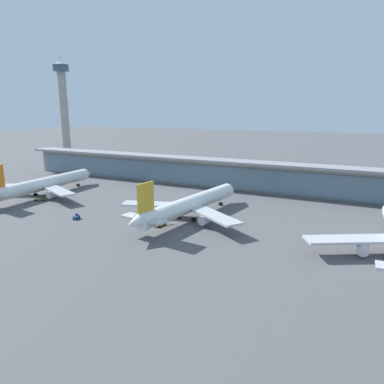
# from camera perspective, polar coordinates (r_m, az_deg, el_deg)

# --- Properties ---
(ground_plane) EXTENTS (1200.00, 1200.00, 0.00)m
(ground_plane) POSITION_cam_1_polar(r_m,az_deg,el_deg) (133.49, -2.75, -4.71)
(ground_plane) COLOR #515154
(airliner_left_stand) EXTENTS (52.18, 67.88, 18.08)m
(airliner_left_stand) POSITION_cam_1_polar(r_m,az_deg,el_deg) (185.96, -22.65, 1.15)
(airliner_left_stand) COLOR white
(airliner_left_stand) RESTS_ON ground
(airliner_centre_stand) EXTENTS (51.75, 67.83, 18.08)m
(airliner_centre_stand) POSITION_cam_1_polar(r_m,az_deg,el_deg) (134.82, -0.50, -2.00)
(airliner_centre_stand) COLOR white
(airliner_centre_stand) RESTS_ON ground
(service_truck_near_nose_yellow) EXTENTS (2.50, 6.92, 2.70)m
(service_truck_near_nose_yellow) POSITION_cam_1_polar(r_m,az_deg,el_deg) (128.80, -5.02, -5.03)
(service_truck_near_nose_yellow) COLOR yellow
(service_truck_near_nose_yellow) RESTS_ON ground
(service_truck_under_wing_blue) EXTENTS (2.42, 3.22, 2.05)m
(service_truck_under_wing_blue) POSITION_cam_1_polar(r_m,az_deg,el_deg) (142.99, -17.89, -3.77)
(service_truck_under_wing_blue) COLOR #234C9E
(service_truck_under_wing_blue) RESTS_ON ground
(service_truck_mid_apron_olive) EXTENTS (5.93, 5.59, 2.70)m
(service_truck_mid_apron_olive) POSITION_cam_1_polar(r_m,az_deg,el_deg) (177.13, -22.96, -1.04)
(service_truck_mid_apron_olive) COLOR olive
(service_truck_mid_apron_olive) RESTS_ON ground
(terminal_building) EXTENTS (275.56, 12.80, 15.20)m
(terminal_building) POSITION_cam_1_polar(r_m,az_deg,el_deg) (188.27, 6.72, 2.87)
(terminal_building) COLOR #9E998E
(terminal_building) RESTS_ON ground
(control_tower) EXTENTS (12.00, 12.00, 81.68)m
(control_tower) POSITION_cam_1_polar(r_m,az_deg,el_deg) (306.70, -19.73, 12.91)
(control_tower) COLOR #9E998E
(control_tower) RESTS_ON ground
(safety_cone_charlie) EXTENTS (0.62, 0.62, 0.70)m
(safety_cone_charlie) POSITION_cam_1_polar(r_m,az_deg,el_deg) (164.57, -24.81, -2.40)
(safety_cone_charlie) COLOR orange
(safety_cone_charlie) RESTS_ON ground
(safety_cone_delta) EXTENTS (0.62, 0.62, 0.70)m
(safety_cone_delta) POSITION_cam_1_polar(r_m,az_deg,el_deg) (171.64, -26.69, -2.00)
(safety_cone_delta) COLOR orange
(safety_cone_delta) RESTS_ON ground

